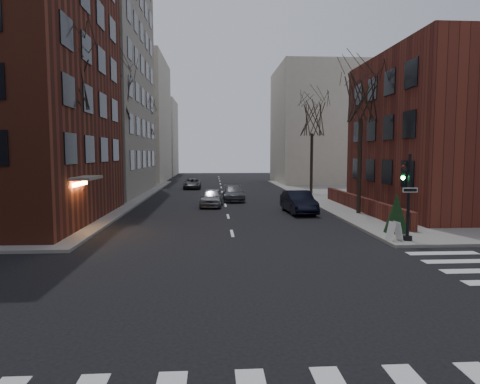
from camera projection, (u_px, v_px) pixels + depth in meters
name	position (u px, v px, depth m)	size (l,w,h in m)	color
ground	(254.00, 326.00, 10.38)	(160.00, 160.00, 0.00)	black
building_left_tan	(49.00, 52.00, 41.84)	(18.00, 18.00, 28.00)	gray
building_right_brick	(464.00, 134.00, 29.80)	(12.00, 14.00, 11.00)	maroon
low_wall_right	(361.00, 204.00, 29.79)	(0.35, 16.00, 1.00)	maroon
building_distant_la	(118.00, 120.00, 63.29)	(14.00, 16.00, 18.00)	beige
building_distant_ra	(326.00, 126.00, 60.29)	(14.00, 14.00, 16.00)	beige
building_distant_lb	(149.00, 138.00, 80.49)	(10.00, 12.00, 14.00)	beige
traffic_signal	(407.00, 203.00, 19.64)	(0.76, 0.44, 4.00)	black
tree_left_a	(67.00, 73.00, 22.97)	(4.18, 4.18, 10.26)	#2D231C
tree_left_b	(117.00, 95.00, 34.86)	(4.40, 4.40, 10.80)	#2D231C
tree_left_c	(144.00, 119.00, 48.86)	(3.96, 3.96, 9.72)	#2D231C
tree_right_a	(361.00, 94.00, 28.09)	(3.96, 3.96, 9.72)	#2D231C
tree_right_b	(312.00, 118.00, 42.05)	(3.74, 3.74, 9.18)	#2D231C
streetlamp_near	(114.00, 152.00, 31.35)	(0.36, 0.36, 6.28)	black
streetlamp_far	(153.00, 153.00, 51.23)	(0.36, 0.36, 6.28)	black
parked_sedan	(298.00, 202.00, 29.74)	(1.65, 4.73, 1.56)	black
car_lane_silver	(212.00, 198.00, 33.50)	(1.65, 4.09, 1.39)	#96959A
car_lane_gray	(233.00, 193.00, 37.52)	(1.85, 4.55, 1.32)	#46464B
car_lane_far	(192.00, 184.00, 50.11)	(1.98, 4.30, 1.19)	#403F44
sandwich_board	(394.00, 231.00, 19.70)	(0.40, 0.56, 0.89)	white
evergreen_shrub	(396.00, 213.00, 21.71)	(1.21, 1.21, 2.02)	black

